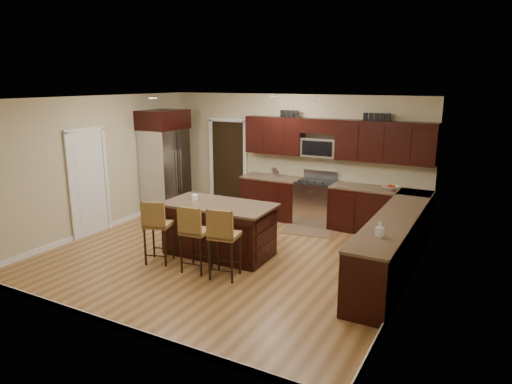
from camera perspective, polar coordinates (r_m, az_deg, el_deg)
The scene contains 23 objects.
floor at distance 8.10m, azimuth -3.60°, elevation -7.87°, with size 6.00×6.00×0.00m, color #9B6D3D.
ceiling at distance 7.53m, azimuth -3.91°, elevation 11.60°, with size 6.00×6.00×0.00m, color silver.
wall_back at distance 10.10m, azimuth 4.57°, elevation 4.42°, with size 6.00×6.00×0.00m, color #BDB088.
wall_left at distance 9.61m, azimuth -19.13°, elevation 3.23°, with size 5.50×5.50×0.00m, color #BDB088.
wall_right at distance 6.65m, azimuth 18.74°, elevation -1.17°, with size 5.50×5.50×0.00m, color #BDB088.
base_cabinets at distance 8.48m, azimuth 12.67°, elevation -3.87°, with size 4.02×3.96×0.92m.
upper_cabinets at distance 9.50m, azimuth 10.01°, elevation 6.66°, with size 4.00×0.33×0.80m.
range at distance 9.76m, azimuth 7.41°, elevation -1.25°, with size 0.76×0.64×1.11m.
microwave at distance 9.67m, azimuth 7.95°, elevation 5.54°, with size 0.76×0.31×0.40m, color silver.
doorway at distance 10.90m, azimuth -3.47°, elevation 3.42°, with size 0.85×0.03×2.06m, color black.
pantry_door at distance 9.46m, azimuth -20.21°, elevation 0.94°, with size 0.03×0.80×2.04m, color white.
letter_decor at distance 9.51m, azimuth 9.30°, elevation 9.45°, with size 2.20×0.03×0.15m, color black, non-canonical shape.
island at distance 8.01m, azimuth -4.63°, elevation -4.84°, with size 1.94×1.05×0.92m.
stool_left at distance 7.69m, azimuth -12.33°, elevation -3.99°, with size 0.51×0.51×1.09m.
stool_mid at distance 7.23m, azimuth -7.79°, elevation -4.88°, with size 0.45×0.45×1.10m.
stool_right at distance 6.93m, azimuth -4.15°, elevation -5.43°, with size 0.49×0.49×1.13m.
refrigerator at distance 10.51m, azimuth -11.32°, elevation 3.74°, with size 0.79×1.03×2.35m.
floor_mat at distance 9.38m, azimuth 6.51°, elevation -4.81°, with size 1.01×0.68×0.01m, color brown.
fruit_bowl at distance 9.23m, azimuth 16.47°, elevation 0.51°, with size 0.30×0.30×0.07m, color silver.
soap_bottle at distance 6.40m, azimuth 15.21°, elevation -4.56°, with size 0.09×0.09×0.20m, color #B2B2B2.
canister_tall at distance 10.01m, azimuth 2.32°, elevation 2.47°, with size 0.12×0.12×0.20m, color silver.
canister_short at distance 9.99m, azimuth 2.58°, elevation 2.28°, with size 0.11×0.11×0.15m, color silver.
island_jar at distance 8.13m, azimuth -7.66°, elevation -0.67°, with size 0.10×0.10×0.10m, color white.
Camera 1 is at (4.01, -6.37, 2.98)m, focal length 32.00 mm.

